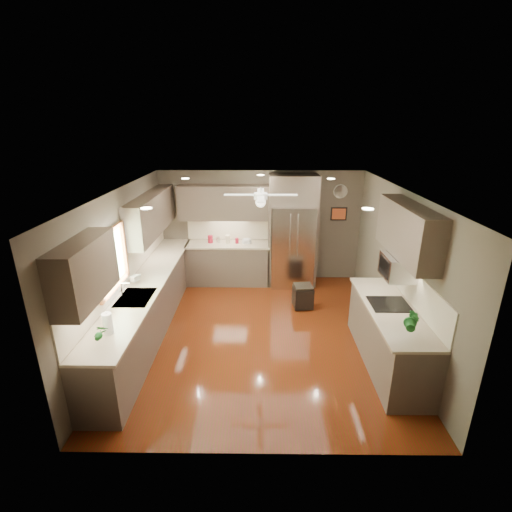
{
  "coord_description": "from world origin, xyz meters",
  "views": [
    {
      "loc": [
        -0.01,
        -5.63,
        3.49
      ],
      "look_at": [
        -0.08,
        0.6,
        1.22
      ],
      "focal_mm": 26.0,
      "sensor_mm": 36.0,
      "label": 1
    }
  ],
  "objects_px": {
    "canister_b": "(218,240)",
    "refrigerator": "(292,233)",
    "soap_bottle": "(135,278)",
    "bowl": "(247,243)",
    "canister_a": "(210,239)",
    "microwave": "(398,267)",
    "canister_c": "(228,239)",
    "potted_plant_right": "(412,322)",
    "stool": "(303,296)",
    "potted_plant_left": "(99,332)",
    "paper_towel": "(108,324)",
    "canister_d": "(237,241)"
  },
  "relations": [
    {
      "from": "canister_d",
      "to": "potted_plant_left",
      "type": "xyz_separation_m",
      "value": [
        -1.44,
        -3.96,
        0.09
      ]
    },
    {
      "from": "potted_plant_right",
      "to": "canister_d",
      "type": "bearing_deg",
      "value": 123.12
    },
    {
      "from": "refrigerator",
      "to": "microwave",
      "type": "distance_m",
      "value": 3.03
    },
    {
      "from": "canister_d",
      "to": "potted_plant_left",
      "type": "distance_m",
      "value": 4.21
    },
    {
      "from": "canister_d",
      "to": "refrigerator",
      "type": "relative_size",
      "value": 0.05
    },
    {
      "from": "potted_plant_right",
      "to": "soap_bottle",
      "type": "bearing_deg",
      "value": 158.87
    },
    {
      "from": "potted_plant_left",
      "to": "bowl",
      "type": "distance_m",
      "value": 4.26
    },
    {
      "from": "canister_d",
      "to": "paper_towel",
      "type": "xyz_separation_m",
      "value": [
        -1.42,
        -3.74,
        0.08
      ]
    },
    {
      "from": "potted_plant_right",
      "to": "stool",
      "type": "bearing_deg",
      "value": 113.05
    },
    {
      "from": "bowl",
      "to": "stool",
      "type": "bearing_deg",
      "value": -45.9
    },
    {
      "from": "canister_a",
      "to": "canister_c",
      "type": "relative_size",
      "value": 0.98
    },
    {
      "from": "canister_a",
      "to": "paper_towel",
      "type": "height_order",
      "value": "paper_towel"
    },
    {
      "from": "bowl",
      "to": "soap_bottle",
      "type": "bearing_deg",
      "value": -129.72
    },
    {
      "from": "potted_plant_right",
      "to": "refrigerator",
      "type": "xyz_separation_m",
      "value": [
        -1.21,
        3.68,
        0.07
      ]
    },
    {
      "from": "canister_b",
      "to": "refrigerator",
      "type": "xyz_separation_m",
      "value": [
        1.64,
        -0.08,
        0.18
      ]
    },
    {
      "from": "potted_plant_left",
      "to": "stool",
      "type": "distance_m",
      "value": 4.01
    },
    {
      "from": "bowl",
      "to": "canister_b",
      "type": "bearing_deg",
      "value": 173.51
    },
    {
      "from": "bowl",
      "to": "refrigerator",
      "type": "bearing_deg",
      "value": -0.71
    },
    {
      "from": "canister_a",
      "to": "refrigerator",
      "type": "distance_m",
      "value": 1.82
    },
    {
      "from": "canister_c",
      "to": "canister_a",
      "type": "bearing_deg",
      "value": 177.44
    },
    {
      "from": "canister_a",
      "to": "canister_d",
      "type": "height_order",
      "value": "canister_a"
    },
    {
      "from": "canister_c",
      "to": "stool",
      "type": "bearing_deg",
      "value": -38.12
    },
    {
      "from": "soap_bottle",
      "to": "bowl",
      "type": "distance_m",
      "value": 2.79
    },
    {
      "from": "canister_c",
      "to": "soap_bottle",
      "type": "bearing_deg",
      "value": -121.84
    },
    {
      "from": "canister_d",
      "to": "stool",
      "type": "height_order",
      "value": "canister_d"
    },
    {
      "from": "microwave",
      "to": "bowl",
      "type": "bearing_deg",
      "value": 130.56
    },
    {
      "from": "canister_a",
      "to": "refrigerator",
      "type": "relative_size",
      "value": 0.07
    },
    {
      "from": "refrigerator",
      "to": "paper_towel",
      "type": "distance_m",
      "value": 4.54
    },
    {
      "from": "soap_bottle",
      "to": "bowl",
      "type": "xyz_separation_m",
      "value": [
        1.78,
        2.15,
        -0.08
      ]
    },
    {
      "from": "canister_b",
      "to": "canister_c",
      "type": "xyz_separation_m",
      "value": [
        0.22,
        -0.03,
        0.02
      ]
    },
    {
      "from": "potted_plant_left",
      "to": "stool",
      "type": "bearing_deg",
      "value": 44.39
    },
    {
      "from": "refrigerator",
      "to": "microwave",
      "type": "xyz_separation_m",
      "value": [
        1.33,
        -2.71,
        0.29
      ]
    },
    {
      "from": "canister_a",
      "to": "microwave",
      "type": "xyz_separation_m",
      "value": [
        3.14,
        -2.78,
        0.46
      ]
    },
    {
      "from": "soap_bottle",
      "to": "refrigerator",
      "type": "relative_size",
      "value": 0.08
    },
    {
      "from": "canister_c",
      "to": "potted_plant_right",
      "type": "xyz_separation_m",
      "value": [
        2.63,
        -3.74,
        0.09
      ]
    },
    {
      "from": "potted_plant_left",
      "to": "stool",
      "type": "height_order",
      "value": "potted_plant_left"
    },
    {
      "from": "canister_b",
      "to": "bowl",
      "type": "xyz_separation_m",
      "value": [
        0.64,
        -0.07,
        -0.04
      ]
    },
    {
      "from": "soap_bottle",
      "to": "paper_towel",
      "type": "xyz_separation_m",
      "value": [
        0.15,
        -1.56,
        0.04
      ]
    },
    {
      "from": "canister_b",
      "to": "potted_plant_left",
      "type": "distance_m",
      "value": 4.12
    },
    {
      "from": "canister_a",
      "to": "canister_c",
      "type": "xyz_separation_m",
      "value": [
        0.39,
        -0.02,
        0.01
      ]
    },
    {
      "from": "stool",
      "to": "potted_plant_right",
      "type": "bearing_deg",
      "value": -66.95
    },
    {
      "from": "stool",
      "to": "canister_b",
      "type": "bearing_deg",
      "value": 144.84
    },
    {
      "from": "potted_plant_left",
      "to": "potted_plant_right",
      "type": "relative_size",
      "value": 0.81
    },
    {
      "from": "canister_b",
      "to": "soap_bottle",
      "type": "height_order",
      "value": "soap_bottle"
    },
    {
      "from": "canister_c",
      "to": "potted_plant_right",
      "type": "bearing_deg",
      "value": -54.83
    },
    {
      "from": "potted_plant_right",
      "to": "paper_towel",
      "type": "distance_m",
      "value": 3.85
    },
    {
      "from": "canister_c",
      "to": "stool",
      "type": "distance_m",
      "value": 2.14
    },
    {
      "from": "microwave",
      "to": "paper_towel",
      "type": "xyz_separation_m",
      "value": [
        -3.96,
        -0.99,
        -0.4
      ]
    },
    {
      "from": "soap_bottle",
      "to": "canister_b",
      "type": "bearing_deg",
      "value": 62.66
    },
    {
      "from": "canister_b",
      "to": "potted_plant_left",
      "type": "height_order",
      "value": "potted_plant_left"
    }
  ]
}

